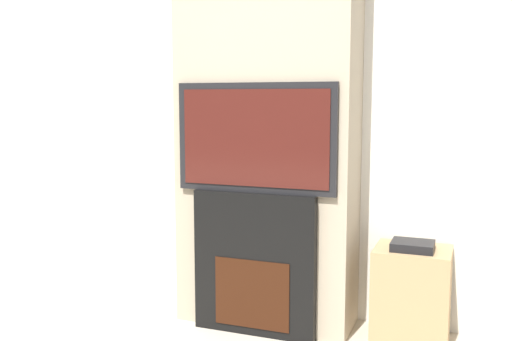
# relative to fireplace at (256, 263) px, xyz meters

# --- Properties ---
(wall_back) EXTENTS (6.00, 0.06, 2.70)m
(wall_back) POSITION_rel_fireplace_xyz_m (0.00, 0.44, 0.92)
(wall_back) COLOR silver
(wall_back) RESTS_ON ground_plane
(chimney_breast) EXTENTS (1.10, 0.41, 2.70)m
(chimney_breast) POSITION_rel_fireplace_xyz_m (0.00, 0.21, 0.92)
(chimney_breast) COLOR tan
(chimney_breast) RESTS_ON ground_plane
(fireplace) EXTENTS (0.76, 0.15, 0.87)m
(fireplace) POSITION_rel_fireplace_xyz_m (0.00, 0.00, 0.00)
(fireplace) COLOR black
(fireplace) RESTS_ON ground_plane
(television) EXTENTS (0.99, 0.07, 0.65)m
(television) POSITION_rel_fireplace_xyz_m (0.00, -0.00, 0.76)
(television) COLOR black
(television) RESTS_ON fireplace
(media_stand) EXTENTS (0.43, 0.37, 0.61)m
(media_stand) POSITION_rel_fireplace_xyz_m (0.90, 0.20, -0.14)
(media_stand) COLOR tan
(media_stand) RESTS_ON ground_plane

